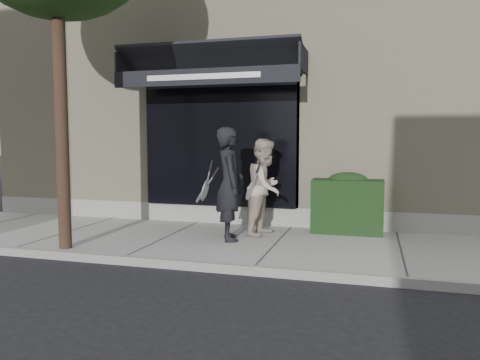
% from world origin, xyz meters
% --- Properties ---
extents(ground, '(80.00, 80.00, 0.00)m').
position_xyz_m(ground, '(0.00, 0.00, 0.00)').
color(ground, black).
rests_on(ground, ground).
extents(sidewalk, '(20.00, 3.00, 0.12)m').
position_xyz_m(sidewalk, '(0.00, 0.00, 0.06)').
color(sidewalk, gray).
rests_on(sidewalk, ground).
extents(curb, '(20.00, 0.10, 0.14)m').
position_xyz_m(curb, '(0.00, -1.55, 0.07)').
color(curb, gray).
rests_on(curb, ground).
extents(building_facade, '(14.30, 8.04, 5.64)m').
position_xyz_m(building_facade, '(-0.01, 4.96, 2.74)').
color(building_facade, beige).
rests_on(building_facade, ground).
extents(hedge, '(1.30, 0.70, 1.14)m').
position_xyz_m(hedge, '(1.10, 1.25, 0.66)').
color(hedge, black).
rests_on(hedge, sidewalk).
extents(pedestrian_front, '(0.85, 0.91, 1.96)m').
position_xyz_m(pedestrian_front, '(-0.84, 0.01, 1.10)').
color(pedestrian_front, black).
rests_on(pedestrian_front, sidewalk).
extents(pedestrian_back, '(0.84, 1.00, 1.76)m').
position_xyz_m(pedestrian_back, '(-0.34, 0.61, 1.00)').
color(pedestrian_back, '#C3B19C').
rests_on(pedestrian_back, sidewalk).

